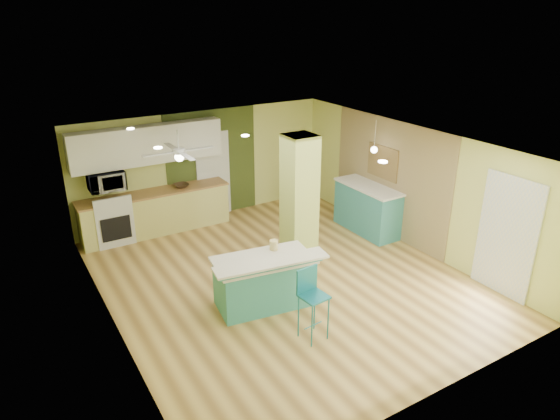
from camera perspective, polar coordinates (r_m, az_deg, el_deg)
The scene contains 23 objects.
floor at distance 9.22m, azimuth 0.41°, elevation -7.86°, with size 6.00×7.00×0.01m, color olive.
ceiling at distance 8.26m, azimuth 0.46°, elevation 7.40°, with size 6.00×7.00×0.01m, color white.
wall_back at distance 11.62m, azimuth -8.69°, elevation 5.10°, with size 6.00×0.01×2.50m, color #D1D874.
wall_front at distance 6.30m, azimuth 17.72°, elevation -11.26°, with size 6.00×0.01×2.50m, color #D1D874.
wall_left at distance 7.67m, azimuth -19.13°, elevation -5.13°, with size 0.01×7.00×2.50m, color #D1D874.
wall_right at distance 10.45m, azimuth 14.62°, elevation 2.68°, with size 0.01×7.00×2.50m, color #D1D874.
wood_panel at distance 10.84m, azimuth 12.33°, elevation 3.59°, with size 0.02×3.40×2.50m, color olive.
olive_accent at distance 11.68m, azimuth -7.76°, elevation 5.24°, with size 2.20×0.02×2.50m, color #404F1F.
interior_door at distance 11.73m, azimuth -7.64°, elevation 4.04°, with size 0.82×0.05×2.00m, color silver.
french_door at distance 9.18m, azimuth 24.48°, elevation -2.79°, with size 0.04×1.08×2.10m, color white.
column at distance 9.38m, azimuth 2.22°, elevation 1.16°, with size 0.55×0.55×2.50m, color #AEBC57.
kitchen_run at distance 11.20m, azimuth -13.97°, elevation -0.21°, with size 3.25×0.63×0.94m.
stove at distance 10.99m, azimuth -18.64°, elevation -1.26°, with size 0.76×0.66×1.08m.
upper_cabinets at distance 10.85m, azimuth -14.88°, elevation 7.23°, with size 3.20×0.34×0.80m, color white.
microwave at distance 10.69m, azimuth -19.23°, elevation 3.15°, with size 0.70×0.48×0.39m, color silver.
ceiling_fan at distance 9.66m, azimuth -11.48°, elevation 6.53°, with size 1.41×1.41×0.61m.
pendant_lamp at distance 10.55m, azimuth 10.70°, elevation 6.80°, with size 0.14×0.14×0.69m.
wall_decor at distance 10.88m, azimuth 11.66°, elevation 5.36°, with size 0.03×0.90×0.70m, color brown.
peninsula at distance 8.25m, azimuth -1.83°, elevation -8.10°, with size 1.86×1.20×0.98m.
bar_stool at distance 7.39m, azimuth 3.54°, elevation -9.38°, with size 0.40×0.40×1.12m.
side_counter at distance 11.08m, azimuth 10.02°, elevation 0.21°, with size 0.70×1.64×1.05m.
fruit_bowl at distance 11.17m, azimuth -11.22°, elevation 2.76°, with size 0.32×0.32×0.08m, color #382717.
canister at distance 8.34m, azimuth -0.72°, elevation -4.02°, with size 0.14×0.14×0.17m, color gold.
Camera 1 is at (-4.19, -6.80, 4.61)m, focal length 32.00 mm.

